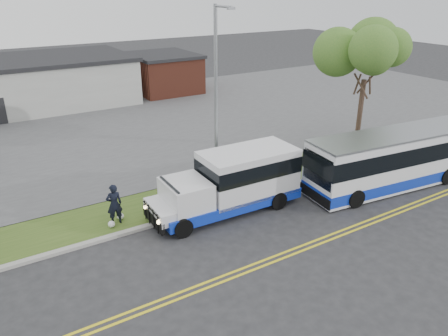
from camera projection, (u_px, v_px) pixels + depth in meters
ground at (192, 228)px, 20.26m from camera, size 140.00×140.00×0.00m
lane_line_north at (238, 270)px, 17.24m from camera, size 70.00×0.12×0.01m
lane_line_south at (242, 274)px, 17.01m from camera, size 70.00×0.12×0.01m
curb at (182, 216)px, 21.09m from camera, size 80.00×0.30×0.15m
verge at (166, 202)px, 22.51m from camera, size 80.00×3.30×0.10m
parking_lot at (89, 130)px, 33.54m from camera, size 80.00×25.00×0.10m
brick_wing at (163, 73)px, 44.93m from camera, size 6.30×7.30×3.90m
tree_east at (367, 58)px, 26.97m from camera, size 5.20×5.20×8.33m
streetlight_near at (217, 97)px, 21.80m from camera, size 0.35×1.53×9.50m
shuttle_bus at (235, 180)px, 21.43m from camera, size 7.77×2.78×2.95m
transit_bus at (399, 158)px, 24.05m from camera, size 11.37×3.78×3.10m
pedestrian at (114, 204)px, 20.06m from camera, size 0.76×0.53×1.99m
grocery_bag_left at (111, 224)px, 20.04m from camera, size 0.32×0.32×0.32m
grocery_bag_right at (120, 216)px, 20.73m from camera, size 0.32×0.32×0.32m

